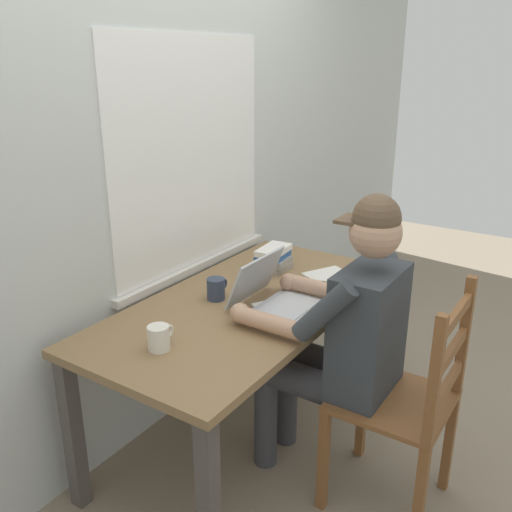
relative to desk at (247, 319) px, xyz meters
name	(u,v)px	position (x,y,z in m)	size (l,w,h in m)	color
ground_plane	(247,437)	(0.00, 0.00, -0.62)	(8.00, 8.00, 0.00)	gray
back_wall	(160,156)	(0.00, 0.46, 0.67)	(6.00, 0.08, 2.60)	beige
desk	(247,319)	(0.00, 0.00, 0.00)	(1.52, 0.77, 0.71)	olive
seated_person	(342,331)	(-0.01, -0.46, 0.07)	(0.50, 0.60, 1.26)	#33383D
wooden_chair	(407,403)	(-0.01, -0.74, -0.15)	(0.42, 0.42, 0.96)	brown
laptop	(274,296)	(0.01, -0.13, 0.14)	(0.33, 0.32, 0.22)	#ADAFB2
computer_mouse	(325,285)	(0.31, -0.22, 0.10)	(0.06, 0.10, 0.03)	black
coffee_mug_white	(159,338)	(-0.52, 0.03, 0.13)	(0.12, 0.08, 0.09)	silver
coffee_mug_dark	(216,289)	(-0.05, 0.13, 0.13)	(0.12, 0.08, 0.10)	#2D384C
book_stack_main	(274,257)	(0.39, 0.10, 0.15)	(0.21, 0.16, 0.12)	gray
paper_pile_near_laptop	(328,275)	(0.46, -0.17, 0.09)	(0.21, 0.16, 0.01)	silver
paper_pile_back_corner	(287,306)	(0.05, -0.17, 0.09)	(0.26, 0.16, 0.01)	white
landscape_photo_print	(332,276)	(0.47, -0.18, 0.09)	(0.13, 0.09, 0.00)	gold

